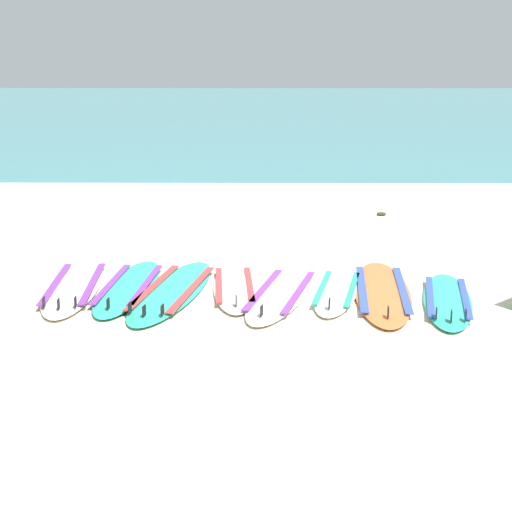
% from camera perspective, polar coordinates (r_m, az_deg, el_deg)
% --- Properties ---
extents(ground_plane, '(80.00, 80.00, 0.00)m').
position_cam_1_polar(ground_plane, '(8.88, 3.10, -2.34)').
color(ground_plane, beige).
extents(sea, '(80.00, 60.00, 0.10)m').
position_cam_1_polar(sea, '(44.30, 1.12, 11.37)').
color(sea, teal).
rests_on(sea, ground).
extents(wave_foam_strip, '(80.00, 1.34, 0.11)m').
position_cam_1_polar(wave_foam_strip, '(15.12, 2.08, 4.99)').
color(wave_foam_strip, white).
rests_on(wave_foam_strip, ground).
extents(surfboard_0, '(0.78, 2.44, 0.18)m').
position_cam_1_polar(surfboard_0, '(9.01, -13.75, -2.25)').
color(surfboard_0, silver).
rests_on(surfboard_0, ground).
extents(surfboard_1, '(0.72, 2.34, 0.18)m').
position_cam_1_polar(surfboard_1, '(8.85, -9.73, -2.34)').
color(surfboard_1, '#2DB793').
rests_on(surfboard_1, ground).
extents(surfboard_2, '(1.08, 2.63, 0.18)m').
position_cam_1_polar(surfboard_2, '(8.64, -6.40, -2.64)').
color(surfboard_2, '#2DB793').
rests_on(surfboard_2, ground).
extents(surfboard_3, '(0.62, 2.01, 0.18)m').
position_cam_1_polar(surfboard_3, '(8.71, -1.67, -2.41)').
color(surfboard_3, silver).
rests_on(surfboard_3, ground).
extents(surfboard_4, '(1.11, 2.38, 0.18)m').
position_cam_1_polar(surfboard_4, '(8.49, 1.92, -2.87)').
color(surfboard_4, silver).
rests_on(surfboard_4, ground).
extents(surfboard_5, '(0.85, 1.96, 0.18)m').
position_cam_1_polar(surfboard_5, '(8.61, 6.22, -2.69)').
color(surfboard_5, white).
rests_on(surfboard_5, ground).
extents(surfboard_6, '(0.87, 2.59, 0.18)m').
position_cam_1_polar(surfboard_6, '(8.67, 9.62, -2.69)').
color(surfboard_6, orange).
rests_on(surfboard_6, ground).
extents(surfboard_7, '(0.91, 2.16, 0.18)m').
position_cam_1_polar(surfboard_7, '(8.52, 14.44, -3.27)').
color(surfboard_7, '#2DB793').
rests_on(surfboard_7, ground).
extents(seaweed_clump_near_shoreline, '(0.17, 0.13, 0.06)m').
position_cam_1_polar(seaweed_clump_near_shoreline, '(13.14, 9.58, 3.21)').
color(seaweed_clump_near_shoreline, '#2D381E').
rests_on(seaweed_clump_near_shoreline, ground).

